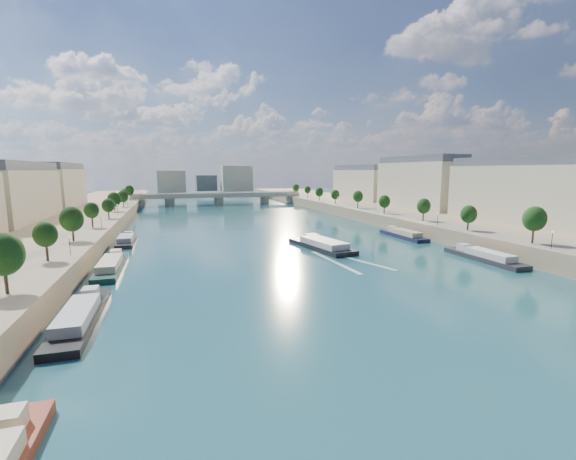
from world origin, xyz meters
TOP-DOWN VIEW (x-y plane):
  - ground at (0.00, 100.00)m, footprint 700.00×700.00m
  - quay_left at (-72.00, 100.00)m, footprint 44.00×520.00m
  - quay_right at (72.00, 100.00)m, footprint 44.00×520.00m
  - pave_left at (-57.00, 100.00)m, footprint 14.00×520.00m
  - pave_right at (57.00, 100.00)m, footprint 14.00×520.00m
  - trees_left at (-55.00, 102.00)m, footprint 4.80×268.80m
  - trees_right at (55.00, 110.00)m, footprint 4.80×268.80m
  - lamps_left at (-52.50, 90.00)m, footprint 0.36×200.36m
  - lamps_right at (52.50, 105.00)m, footprint 0.36×200.36m
  - buildings_right at (85.00, 112.00)m, footprint 16.00×226.00m
  - skyline at (3.19, 319.52)m, footprint 79.00×42.00m
  - bridge at (0.00, 243.55)m, footprint 112.00×12.00m
  - tour_barge at (10.99, 83.94)m, footprint 12.56×27.70m
  - wake at (10.99, 67.32)m, footprint 12.45×26.02m
  - moored_barges_left at (-45.50, 41.84)m, footprint 5.00×156.32m
  - moored_barges_right at (45.50, 41.46)m, footprint 5.00×127.39m

SIDE VIEW (x-z plane):
  - ground at x=0.00m, z-range 0.00..0.00m
  - wake at x=10.99m, z-range 0.00..0.04m
  - moored_barges_right at x=45.50m, z-range -0.96..2.64m
  - moored_barges_left at x=-45.50m, z-range -0.96..2.64m
  - tour_barge at x=10.99m, z-range -0.87..2.84m
  - quay_left at x=-72.00m, z-range 0.00..5.00m
  - quay_right at x=72.00m, z-range 0.00..5.00m
  - pave_left at x=-57.00m, z-range 5.00..5.10m
  - pave_right at x=57.00m, z-range 5.00..5.10m
  - bridge at x=0.00m, z-range 1.01..9.16m
  - lamps_left at x=-52.50m, z-range 5.64..9.92m
  - lamps_right at x=52.50m, z-range 5.64..9.92m
  - trees_left at x=-55.00m, z-range 6.35..14.61m
  - trees_right at x=55.00m, z-range 6.35..14.61m
  - skyline at x=3.19m, z-range 3.66..25.66m
  - buildings_right at x=85.00m, z-range 4.85..28.05m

